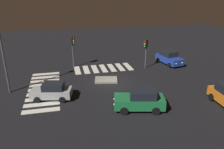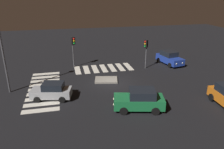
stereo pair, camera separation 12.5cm
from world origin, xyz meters
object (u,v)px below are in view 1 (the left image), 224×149
object	(u,v)px
car_blue	(169,58)
car_green	(140,100)
traffic_light_south	(146,47)
street_lamp	(0,40)
car_silver	(52,91)
traffic_light_east	(73,45)
traffic_island	(106,80)

from	to	relation	value
car_blue	car_green	xyz separation A→B (m)	(8.41, 11.13, 0.01)
traffic_light_south	street_lamp	size ratio (longest dim) A/B	0.49
car_silver	car_green	xyz separation A→B (m)	(-7.41, 3.75, 0.12)
car_silver	traffic_light_south	distance (m)	13.57
traffic_light_east	traffic_light_south	distance (m)	9.46
car_green	car_silver	bearing A→B (deg)	-13.38
car_green	street_lamp	distance (m)	13.97
car_silver	street_lamp	size ratio (longest dim) A/B	0.50
car_blue	street_lamp	world-z (taller)	street_lamp
traffic_island	traffic_light_south	xyz separation A→B (m)	(-5.87, -3.05, 2.82)
car_blue	street_lamp	distance (m)	21.15
street_lamp	traffic_island	bearing A→B (deg)	-175.24
traffic_light_east	street_lamp	distance (m)	9.72
traffic_light_south	traffic_light_east	bearing A→B (deg)	-51.07
car_silver	traffic_light_east	xyz separation A→B (m)	(-2.68, -8.89, 2.32)
car_blue	street_lamp	size ratio (longest dim) A/B	0.57
traffic_island	car_green	bearing A→B (deg)	101.83
traffic_island	car_green	xyz separation A→B (m)	(-1.48, 7.09, 0.83)
traffic_island	traffic_light_south	distance (m)	7.19
traffic_light_east	street_lamp	world-z (taller)	street_lamp
traffic_light_south	car_blue	bearing A→B (deg)	158.24
car_silver	car_blue	distance (m)	17.45
car_green	street_lamp	bearing A→B (deg)	-14.61
car_silver	traffic_light_south	bearing A→B (deg)	-139.00
car_blue	street_lamp	xyz separation A→B (m)	(20.09, 4.89, 4.45)
traffic_island	car_silver	world-z (taller)	car_silver
car_silver	traffic_light_east	world-z (taller)	traffic_light_east
car_green	street_lamp	size ratio (longest dim) A/B	0.58
traffic_island	traffic_light_east	world-z (taller)	traffic_light_east
car_silver	car_green	world-z (taller)	car_green
traffic_island	car_blue	distance (m)	10.72
traffic_island	car_blue	world-z (taller)	car_blue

